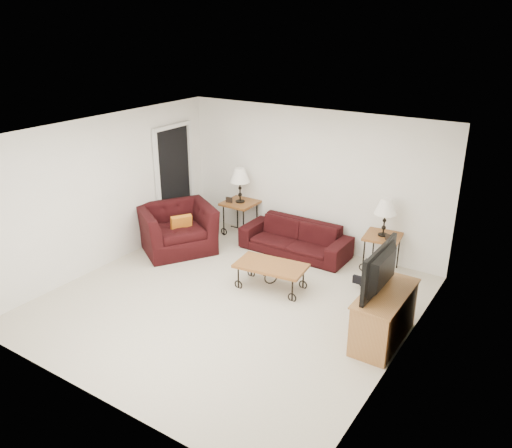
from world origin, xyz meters
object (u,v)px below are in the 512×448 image
Objects in this scene: armchair at (177,229)px; tv_stand at (384,316)px; coffee_table at (271,276)px; backpack at (362,275)px; television at (387,271)px; side_table_right at (381,253)px; lamp_right at (385,217)px; sofa at (295,238)px; side_table_left at (240,218)px; lamp_left at (240,185)px.

armchair is 1.07× the size of tv_stand.
coffee_table is 2.70× the size of backpack.
tv_stand is at bearing 90.00° from television.
coffee_table is at bearing -66.03° from armchair.
coffee_table is 0.86× the size of armchair.
backpack is (1.17, 0.80, -0.00)m from coffee_table.
television is at bearing 180.00° from tv_stand.
side_table_right is 1.00× the size of lamp_right.
tv_stand reaches higher than coffee_table.
television is at bearing -37.87° from sofa.
lamp_left is (0.00, 0.00, 0.66)m from side_table_left.
tv_stand is 1.43m from backpack.
sofa reaches higher than backpack.
lamp_left is 1.06× the size of lamp_right.
armchair is (-0.54, -1.21, 0.08)m from side_table_left.
armchair reaches higher than backpack.
sofa is 1.55× the size of armchair.
side_table_right is 0.73m from backpack.
television is (4.08, -0.71, 0.59)m from armchair.
lamp_right reaches higher than coffee_table.
tv_stand is (4.11, -0.71, -0.06)m from armchair.
sofa is 1.67× the size of tv_stand.
backpack is at bearing -147.81° from television.
television is 1.63m from backpack.
armchair is at bearing -114.10° from lamp_left.
side_table_left is at bearing 0.00° from lamp_left.
television is (-0.02, 0.00, 0.65)m from tv_stand.
lamp_right is at bearing 0.00° from side_table_right.
lamp_right is at bearing -37.98° from armchair.
lamp_right reaches higher than sofa.
side_table_left is at bearing 146.02° from backpack.
tv_stand is (3.56, -1.92, -0.64)m from lamp_left.
side_table_right reaches higher than backpack.
side_table_right is at bearing -159.46° from television.
side_table_left is 1.00× the size of lamp_left.
backpack is at bearing -14.53° from side_table_left.
armchair is (-3.37, -1.21, 0.10)m from side_table_right.
armchair is 3.15× the size of backpack.
side_table_left is 1.66× the size of backpack.
sofa is at bearing 103.27° from coffee_table.
backpack is at bearing -92.72° from lamp_right.
armchair is at bearing -160.22° from side_table_right.
sofa is at bearing -7.85° from lamp_left.
television is (2.24, -1.74, 0.72)m from sofa.
television is 2.63× the size of backpack.
armchair is 3.37m from backpack.
tv_stand is 0.65m from television.
coffee_table is at bearing 168.48° from tv_stand.
coffee_table is (0.32, -1.34, -0.08)m from sofa.
sofa is 1.58m from backpack.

